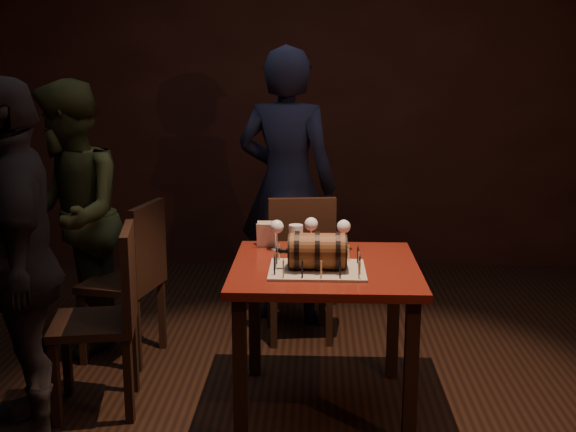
{
  "coord_description": "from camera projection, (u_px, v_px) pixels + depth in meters",
  "views": [
    {
      "loc": [
        0.11,
        -3.51,
        1.72
      ],
      "look_at": [
        -0.03,
        0.05,
        0.95
      ],
      "focal_mm": 45.0,
      "sensor_mm": 36.0,
      "label": 1
    }
  ],
  "objects": [
    {
      "name": "chair_left_rear",
      "position": [
        133.0,
        272.0,
        4.16
      ],
      "size": [
        0.47,
        0.47,
        0.93
      ],
      "color": "black",
      "rests_on": "ground"
    },
    {
      "name": "chair_back",
      "position": [
        300.0,
        261.0,
        4.4
      ],
      "size": [
        0.45,
        0.45,
        0.93
      ],
      "color": "black",
      "rests_on": "ground"
    },
    {
      "name": "wine_glass_left",
      "position": [
        277.0,
        228.0,
        3.74
      ],
      "size": [
        0.07,
        0.07,
        0.16
      ],
      "color": "silver",
      "rests_on": "pub_table"
    },
    {
      "name": "chair_left_front",
      "position": [
        110.0,
        309.0,
        3.55
      ],
      "size": [
        0.46,
        0.46,
        0.93
      ],
      "color": "black",
      "rests_on": "ground"
    },
    {
      "name": "pint_of_ale",
      "position": [
        296.0,
        240.0,
        3.68
      ],
      "size": [
        0.07,
        0.07,
        0.15
      ],
      "color": "silver",
      "rests_on": "pub_table"
    },
    {
      "name": "pub_table",
      "position": [
        325.0,
        286.0,
        3.52
      ],
      "size": [
        0.9,
        0.9,
        0.75
      ],
      "color": "#4C120C",
      "rests_on": "ground"
    },
    {
      "name": "person_back",
      "position": [
        287.0,
        186.0,
        4.73
      ],
      "size": [
        0.75,
        0.59,
        1.82
      ],
      "primitive_type": "imported",
      "rotation": [
        0.0,
        0.0,
        2.88
      ],
      "color": "black",
      "rests_on": "ground"
    },
    {
      "name": "barrel_cake",
      "position": [
        317.0,
        251.0,
        3.37
      ],
      "size": [
        0.32,
        0.19,
        0.19
      ],
      "color": "brown",
      "rests_on": "cake_board"
    },
    {
      "name": "menu_card",
      "position": [
        266.0,
        235.0,
        3.82
      ],
      "size": [
        0.1,
        0.05,
        0.13
      ],
      "primitive_type": null,
      "color": "white",
      "rests_on": "pub_table"
    },
    {
      "name": "person_left_rear",
      "position": [
        70.0,
        218.0,
        4.26
      ],
      "size": [
        0.84,
        0.94,
        1.62
      ],
      "primitive_type": "imported",
      "rotation": [
        0.0,
        0.0,
        -1.24
      ],
      "color": "#33381C",
      "rests_on": "ground"
    },
    {
      "name": "room_shell",
      "position": [
        294.0,
        128.0,
        3.5
      ],
      "size": [
        5.04,
        5.04,
        2.8
      ],
      "color": "black",
      "rests_on": "ground"
    },
    {
      "name": "birthday_candles",
      "position": [
        317.0,
        260.0,
        3.38
      ],
      "size": [
        0.4,
        0.3,
        0.09
      ],
      "color": "#E5D288",
      "rests_on": "cake_board"
    },
    {
      "name": "wine_glass_right",
      "position": [
        344.0,
        228.0,
        3.75
      ],
      "size": [
        0.07,
        0.07,
        0.16
      ],
      "color": "silver",
      "rests_on": "pub_table"
    },
    {
      "name": "cake_board",
      "position": [
        317.0,
        270.0,
        3.39
      ],
      "size": [
        0.45,
        0.35,
        0.01
      ],
      "primitive_type": "cube",
      "color": "gray",
      "rests_on": "pub_table"
    },
    {
      "name": "wine_glass_mid",
      "position": [
        311.0,
        225.0,
        3.8
      ],
      "size": [
        0.07,
        0.07,
        0.16
      ],
      "color": "silver",
      "rests_on": "pub_table"
    },
    {
      "name": "person_left_front",
      "position": [
        18.0,
        263.0,
        3.24
      ],
      "size": [
        0.74,
        1.05,
        1.66
      ],
      "primitive_type": "imported",
      "rotation": [
        0.0,
        0.0,
        -1.19
      ],
      "color": "black",
      "rests_on": "ground"
    }
  ]
}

